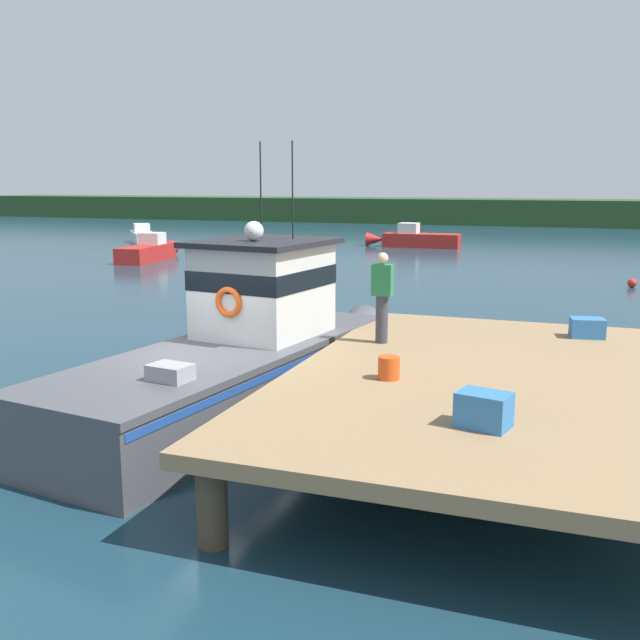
# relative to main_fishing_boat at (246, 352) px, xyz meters

# --- Properties ---
(ground_plane) EXTENTS (200.00, 200.00, 0.00)m
(ground_plane) POSITION_rel_main_fishing_boat_xyz_m (-0.28, -0.80, -1.01)
(ground_plane) COLOR #193847
(dock) EXTENTS (6.00, 9.00, 1.20)m
(dock) POSITION_rel_main_fishing_boat_xyz_m (4.52, -0.80, 0.07)
(dock) COLOR #4C3D2D
(dock) RESTS_ON ground
(main_fishing_boat) EXTENTS (3.65, 9.96, 4.80)m
(main_fishing_boat) POSITION_rel_main_fishing_boat_xyz_m (0.00, 0.00, 0.00)
(main_fishing_boat) COLOR #4C4C51
(main_fishing_boat) RESTS_ON ground
(crate_stack_near_edge) EXTENTS (0.67, 0.53, 0.36)m
(crate_stack_near_edge) POSITION_rel_main_fishing_boat_xyz_m (5.83, 2.49, 0.37)
(crate_stack_near_edge) COLOR #3370B2
(crate_stack_near_edge) RESTS_ON dock
(crate_single_far) EXTENTS (0.68, 0.56, 0.42)m
(crate_single_far) POSITION_rel_main_fishing_boat_xyz_m (4.68, -3.27, 0.40)
(crate_single_far) COLOR #3370B2
(crate_single_far) RESTS_ON dock
(bait_bucket) EXTENTS (0.32, 0.32, 0.34)m
(bait_bucket) POSITION_rel_main_fishing_boat_xyz_m (3.09, -1.59, 0.36)
(bait_bucket) COLOR #E04C19
(bait_bucket) RESTS_ON dock
(deckhand_by_the_boat) EXTENTS (0.36, 0.22, 1.63)m
(deckhand_by_the_boat) POSITION_rel_main_fishing_boat_xyz_m (2.35, 0.76, 1.05)
(deckhand_by_the_boat) COLOR #383842
(deckhand_by_the_boat) RESTS_ON dock
(moored_boat_near_channel) EXTENTS (3.98, 4.47, 1.27)m
(moored_boat_near_channel) POSITION_rel_main_fishing_boat_xyz_m (-22.31, 30.48, -0.57)
(moored_boat_near_channel) COLOR white
(moored_boat_near_channel) RESTS_ON ground
(moored_boat_off_the_point) EXTENTS (1.99, 5.63, 1.41)m
(moored_boat_off_the_point) POSITION_rel_main_fishing_boat_xyz_m (-15.71, 21.11, -0.52)
(moored_boat_off_the_point) COLOR red
(moored_boat_off_the_point) RESTS_ON ground
(moored_boat_outer_mooring) EXTENTS (5.93, 1.56, 1.51)m
(moored_boat_outer_mooring) POSITION_rel_main_fishing_boat_xyz_m (-4.28, 33.36, -0.49)
(moored_boat_outer_mooring) COLOR red
(moored_boat_outer_mooring) RESTS_ON ground
(mooring_buoy_inshore) EXTENTS (0.52, 0.52, 0.52)m
(mooring_buoy_inshore) POSITION_rel_main_fishing_boat_xyz_m (-14.27, 27.22, -0.75)
(mooring_buoy_inshore) COLOR silver
(mooring_buoy_inshore) RESTS_ON ground
(mooring_buoy_outer) EXTENTS (0.35, 0.35, 0.35)m
(mooring_buoy_outer) POSITION_rel_main_fishing_boat_xyz_m (7.57, 18.84, -0.83)
(mooring_buoy_outer) COLOR red
(mooring_buoy_outer) RESTS_ON ground
(far_shoreline) EXTENTS (120.00, 8.00, 2.40)m
(far_shoreline) POSITION_rel_main_fishing_boat_xyz_m (-0.28, 61.20, 0.19)
(far_shoreline) COLOR #284723
(far_shoreline) RESTS_ON ground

